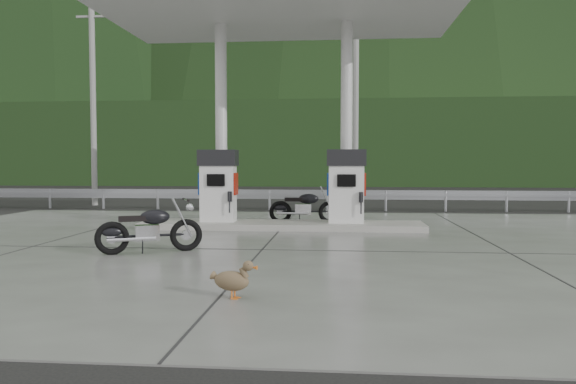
# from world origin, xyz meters

# --- Properties ---
(ground) EXTENTS (160.00, 160.00, 0.00)m
(ground) POSITION_xyz_m (0.00, 0.00, 0.00)
(ground) COLOR black
(ground) RESTS_ON ground
(forecourt_apron) EXTENTS (18.00, 14.00, 0.02)m
(forecourt_apron) POSITION_xyz_m (0.00, 0.00, 0.01)
(forecourt_apron) COLOR slate
(forecourt_apron) RESTS_ON ground
(pump_island) EXTENTS (7.00, 1.40, 0.15)m
(pump_island) POSITION_xyz_m (0.00, 2.50, 0.10)
(pump_island) COLOR gray
(pump_island) RESTS_ON forecourt_apron
(gas_pump_left) EXTENTS (0.95, 0.55, 1.80)m
(gas_pump_left) POSITION_xyz_m (-1.60, 2.50, 1.07)
(gas_pump_left) COLOR white
(gas_pump_left) RESTS_ON pump_island
(gas_pump_right) EXTENTS (0.95, 0.55, 1.80)m
(gas_pump_right) POSITION_xyz_m (1.60, 2.50, 1.07)
(gas_pump_right) COLOR white
(gas_pump_right) RESTS_ON pump_island
(canopy_column_left) EXTENTS (0.30, 0.30, 5.00)m
(canopy_column_left) POSITION_xyz_m (-1.60, 2.90, 2.67)
(canopy_column_left) COLOR silver
(canopy_column_left) RESTS_ON pump_island
(canopy_column_right) EXTENTS (0.30, 0.30, 5.00)m
(canopy_column_right) POSITION_xyz_m (1.60, 2.90, 2.67)
(canopy_column_right) COLOR silver
(canopy_column_right) RESTS_ON pump_island
(canopy_roof) EXTENTS (8.50, 5.00, 0.40)m
(canopy_roof) POSITION_xyz_m (0.00, 2.50, 5.37)
(canopy_roof) COLOR silver
(canopy_roof) RESTS_ON canopy_column_left
(guardrail) EXTENTS (26.00, 0.16, 1.42)m
(guardrail) POSITION_xyz_m (0.00, 8.00, 0.71)
(guardrail) COLOR #96989D
(guardrail) RESTS_ON ground
(road) EXTENTS (60.00, 7.00, 0.01)m
(road) POSITION_xyz_m (0.00, 11.50, 0.00)
(road) COLOR black
(road) RESTS_ON ground
(utility_pole_a) EXTENTS (0.22, 0.22, 8.00)m
(utility_pole_a) POSITION_xyz_m (-8.00, 9.50, 4.00)
(utility_pole_a) COLOR gray
(utility_pole_a) RESTS_ON ground
(utility_pole_b) EXTENTS (0.22, 0.22, 8.00)m
(utility_pole_b) POSITION_xyz_m (2.00, 9.50, 4.00)
(utility_pole_b) COLOR gray
(utility_pole_b) RESTS_ON ground
(tree_band) EXTENTS (80.00, 6.00, 6.00)m
(tree_band) POSITION_xyz_m (0.00, 30.00, 3.00)
(tree_band) COLOR black
(tree_band) RESTS_ON ground
(forested_hills) EXTENTS (100.00, 40.00, 140.00)m
(forested_hills) POSITION_xyz_m (0.00, 60.00, 0.00)
(forested_hills) COLOR black
(forested_hills) RESTS_ON ground
(motorcycle_left) EXTENTS (1.85, 1.26, 0.84)m
(motorcycle_left) POSITION_xyz_m (-1.98, -1.52, 0.44)
(motorcycle_left) COLOR black
(motorcycle_left) RESTS_ON forecourt_apron
(motorcycle_right) EXTENTS (1.82, 0.62, 0.86)m
(motorcycle_right) POSITION_xyz_m (0.51, 3.72, 0.45)
(motorcycle_right) COLOR black
(motorcycle_right) RESTS_ON forecourt_apron
(duck) EXTENTS (0.58, 0.30, 0.40)m
(duck) POSITION_xyz_m (0.15, -4.74, 0.22)
(duck) COLOR brown
(duck) RESTS_ON forecourt_apron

